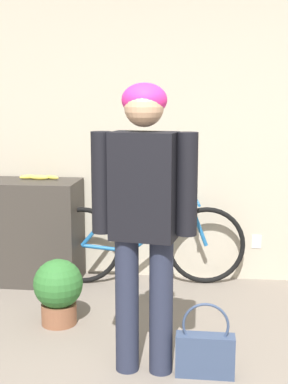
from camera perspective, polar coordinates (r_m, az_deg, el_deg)
wall_back at (r=4.71m, az=5.59°, el=6.24°), size 8.00×0.07×2.60m
side_shelf at (r=4.84m, az=-13.12°, el=-4.08°), size 1.06×0.48×0.90m
person at (r=3.03m, az=0.00°, el=-1.30°), size 0.60×0.27×1.69m
bicycle at (r=4.66m, az=-0.02°, el=-5.42°), size 1.76×0.46×0.75m
banana at (r=4.76m, az=-11.14°, el=1.55°), size 0.37×0.10×0.04m
handbag at (r=3.28m, az=6.54°, el=-16.59°), size 0.34×0.10×0.45m
potted_plant at (r=3.93m, az=-9.13°, el=-10.19°), size 0.35×0.35×0.48m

